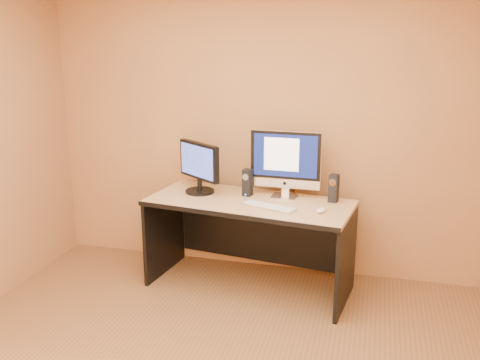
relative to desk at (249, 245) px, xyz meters
The scene contains 10 objects.
walls 1.77m from the desk, 88.40° to the right, with size 4.00×4.00×2.60m, color #9E7240, non-canonical shape.
desk is the anchor object (origin of this frame).
imac 0.75m from the desk, 34.27° to the left, with size 0.60×0.22×0.58m, color silver, non-canonical shape.
second_monitor 0.78m from the desk, 164.77° to the left, with size 0.50×0.25×0.44m, color black, non-canonical shape.
speaker_left 0.53m from the desk, 109.37° to the left, with size 0.07×0.08×0.23m, color black, non-canonical shape.
speaker_right 0.86m from the desk, 12.42° to the left, with size 0.07×0.08×0.23m, color black, non-canonical shape.
keyboard 0.46m from the desk, 34.76° to the right, with size 0.45×0.12×0.02m, color silver.
mouse 0.75m from the desk, 13.50° to the right, with size 0.06×0.11×0.04m, color white.
cable_a 0.60m from the desk, 42.60° to the left, with size 0.01×0.01×0.23m, color black.
cable_b 0.57m from the desk, 51.45° to the left, with size 0.01×0.01×0.19m, color black.
Camera 1 is at (0.94, -2.59, 2.12)m, focal length 40.00 mm.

